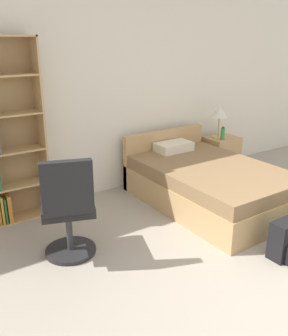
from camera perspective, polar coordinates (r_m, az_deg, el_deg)
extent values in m
cube|color=silver|center=(5.05, -3.09, 11.35)|extent=(9.00, 0.06, 2.60)
cube|color=tan|center=(4.41, -15.40, 5.67)|extent=(0.02, 0.28, 2.03)
cube|color=#A48256|center=(4.43, -20.64, 5.19)|extent=(0.78, 0.01, 2.03)
cube|color=tan|center=(4.64, -18.77, -7.19)|extent=(0.74, 0.27, 0.02)
cube|color=gold|center=(4.51, -20.96, -5.87)|extent=(0.03, 0.18, 0.32)
cube|color=#2D6638|center=(4.52, -20.54, -5.92)|extent=(0.02, 0.20, 0.30)
cube|color=orange|center=(4.52, -19.95, -5.74)|extent=(0.04, 0.17, 0.31)
cube|color=tan|center=(4.48, -19.32, -2.55)|extent=(0.74, 0.27, 0.02)
cube|color=tan|center=(4.36, -19.91, 2.41)|extent=(0.74, 0.27, 0.02)
cube|color=tan|center=(4.26, -20.54, 7.61)|extent=(0.74, 0.27, 0.02)
cube|color=tan|center=(4.78, 10.03, -3.49)|extent=(1.33, 2.02, 0.34)
cube|color=olive|center=(4.69, 10.21, -0.62)|extent=(1.30, 1.98, 0.17)
cube|color=tan|center=(5.40, 3.10, 1.85)|extent=(1.33, 0.08, 0.76)
cube|color=silver|center=(5.19, 4.53, 3.26)|extent=(0.50, 0.30, 0.12)
cylinder|color=#232326|center=(3.84, -11.09, -12.21)|extent=(0.49, 0.49, 0.04)
cylinder|color=#333338|center=(3.72, -11.31, -9.23)|extent=(0.06, 0.06, 0.41)
cube|color=black|center=(3.61, -11.58, -5.64)|extent=(0.61, 0.61, 0.10)
cube|color=black|center=(3.24, -11.62, -3.02)|extent=(0.44, 0.22, 0.48)
cube|color=tan|center=(5.95, 11.53, 2.10)|extent=(0.48, 0.43, 0.55)
sphere|color=tan|center=(5.77, 13.17, 2.57)|extent=(0.02, 0.02, 0.02)
cylinder|color=tan|center=(5.83, 11.21, 4.67)|extent=(0.18, 0.18, 0.02)
cylinder|color=tan|center=(5.79, 11.31, 6.19)|extent=(0.02, 0.02, 0.30)
cone|color=silver|center=(5.75, 11.46, 8.44)|extent=(0.25, 0.25, 0.17)
cylinder|color=#3F8C4C|center=(5.72, 11.90, 5.13)|extent=(0.06, 0.06, 0.17)
cylinder|color=#2D2D33|center=(5.70, 11.97, 6.05)|extent=(0.04, 0.04, 0.02)
cube|color=black|center=(3.86, 20.78, -10.09)|extent=(0.32, 0.18, 0.38)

